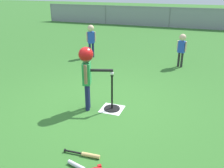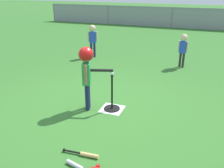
# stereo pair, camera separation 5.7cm
# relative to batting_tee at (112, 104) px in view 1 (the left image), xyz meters

# --- Properties ---
(ground_plane) EXTENTS (60.00, 60.00, 0.00)m
(ground_plane) POSITION_rel_batting_tee_xyz_m (-0.28, 0.11, -0.12)
(ground_plane) COLOR #336B28
(home_plate) EXTENTS (0.44, 0.44, 0.01)m
(home_plate) POSITION_rel_batting_tee_xyz_m (0.00, 0.00, -0.12)
(home_plate) COLOR white
(home_plate) RESTS_ON ground_plane
(batting_tee) EXTENTS (0.32, 0.32, 0.73)m
(batting_tee) POSITION_rel_batting_tee_xyz_m (0.00, 0.00, 0.00)
(batting_tee) COLOR black
(batting_tee) RESTS_ON ground_plane
(baseball_on_tee) EXTENTS (0.07, 0.07, 0.07)m
(baseball_on_tee) POSITION_rel_batting_tee_xyz_m (0.00, 0.00, 0.65)
(baseball_on_tee) COLOR white
(baseball_on_tee) RESTS_ON batting_tee
(batter_child) EXTENTS (0.63, 0.36, 1.28)m
(batter_child) POSITION_rel_batting_tee_xyz_m (-0.46, -0.15, 0.79)
(batter_child) COLOR #191E4C
(batter_child) RESTS_ON ground_plane
(fielder_deep_left) EXTENTS (0.29, 0.20, 1.01)m
(fielder_deep_left) POSITION_rel_batting_tee_xyz_m (1.03, 3.29, 0.53)
(fielder_deep_left) COLOR #262626
(fielder_deep_left) RESTS_ON ground_plane
(fielder_deep_center) EXTENTS (0.29, 0.22, 1.10)m
(fielder_deep_center) POSITION_rel_batting_tee_xyz_m (-1.96, 3.37, 0.59)
(fielder_deep_center) COLOR #191E4C
(fielder_deep_center) RESTS_ON ground_plane
(spare_bat_silver) EXTENTS (0.58, 0.20, 0.06)m
(spare_bat_silver) POSITION_rel_batting_tee_xyz_m (0.17, -1.78, -0.09)
(spare_bat_silver) COLOR silver
(spare_bat_silver) RESTS_ON ground_plane
(spare_bat_wood) EXTENTS (0.56, 0.09, 0.06)m
(spare_bat_wood) POSITION_rel_batting_tee_xyz_m (0.15, -1.51, -0.09)
(spare_bat_wood) COLOR #DBB266
(spare_bat_wood) RESTS_ON ground_plane
(outfield_fence) EXTENTS (16.06, 0.06, 1.15)m
(outfield_fence) POSITION_rel_batting_tee_xyz_m (-0.28, 10.77, 0.50)
(outfield_fence) COLOR slate
(outfield_fence) RESTS_ON ground_plane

